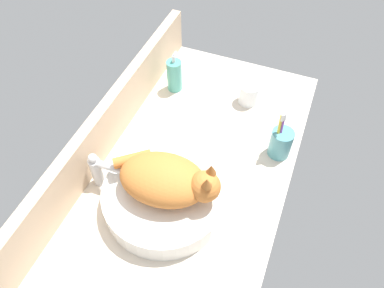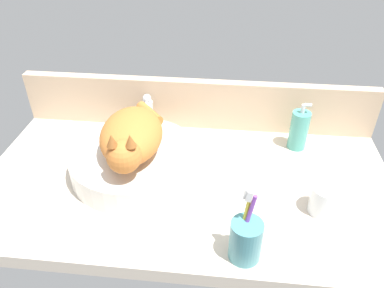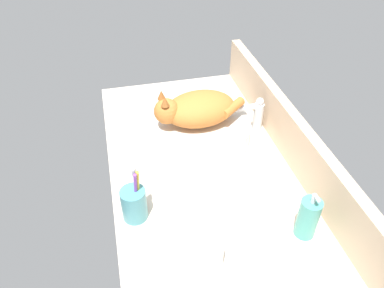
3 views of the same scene
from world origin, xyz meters
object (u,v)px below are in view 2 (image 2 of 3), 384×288
object	(u,v)px
sink_basin	(135,161)
faucet	(147,113)
soap_dispenser	(299,130)
toothbrush_cup	(246,239)
cat	(131,137)
water_glass	(324,201)

from	to	relation	value
sink_basin	faucet	size ratio (longest dim) A/B	2.68
sink_basin	faucet	xyz separation A→B (cm)	(-0.45, 21.24, 3.63)
soap_dispenser	toothbrush_cup	size ratio (longest dim) A/B	0.85
cat	toothbrush_cup	size ratio (longest dim) A/B	1.73
cat	faucet	size ratio (longest dim) A/B	2.38
cat	faucet	xyz separation A→B (cm)	(-0.65, 22.59, -5.80)
sink_basin	faucet	world-z (taller)	faucet
soap_dispenser	toothbrush_cup	distance (cm)	47.80
sink_basin	toothbrush_cup	distance (cm)	41.56
toothbrush_cup	water_glass	size ratio (longest dim) A/B	2.41
faucet	toothbrush_cup	xyz separation A→B (cm)	(31.91, -48.34, -1.91)
cat	water_glass	bearing A→B (deg)	-10.40
faucet	sink_basin	bearing A→B (deg)	-88.80
cat	faucet	world-z (taller)	cat
water_glass	cat	bearing A→B (deg)	169.60
cat	water_glass	distance (cm)	53.16
cat	soap_dispenser	size ratio (longest dim) A/B	2.04
sink_basin	toothbrush_cup	bearing A→B (deg)	-40.74
soap_dispenser	cat	bearing A→B (deg)	-158.46
cat	soap_dispenser	distance (cm)	52.13
cat	faucet	distance (cm)	23.33
sink_basin	toothbrush_cup	world-z (taller)	toothbrush_cup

